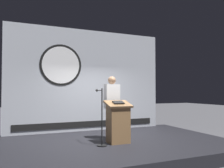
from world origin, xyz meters
name	(u,v)px	position (x,y,z in m)	size (l,w,h in m)	color
ground_plane	(109,153)	(0.00, 0.00, 0.00)	(40.00, 40.00, 0.00)	#4C4C51
stage_platform	(109,147)	(0.00, 0.00, 0.15)	(6.40, 4.00, 0.30)	black
banner_display	(88,80)	(-0.03, 1.85, 2.00)	(5.32, 0.12, 3.40)	#B2B7C1
podium	(118,122)	(0.15, -0.25, 0.82)	(0.64, 0.49, 1.08)	olive
speaker_person	(112,107)	(0.18, 0.23, 1.19)	(0.40, 0.26, 1.73)	black
microphone_stand	(101,125)	(-0.34, -0.34, 0.79)	(0.24, 0.53, 1.39)	black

